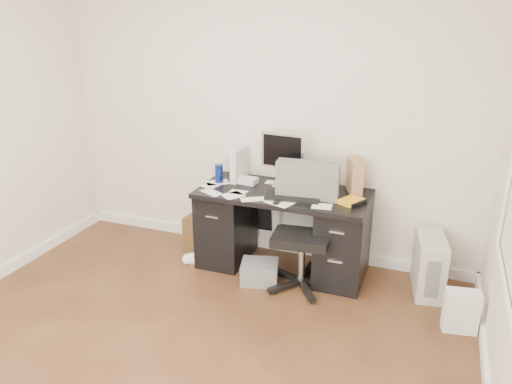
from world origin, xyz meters
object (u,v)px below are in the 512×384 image
Objects in this scene: desk at (283,228)px; wicker_basket at (207,232)px; office_chair at (303,229)px; keyboard at (292,198)px; lcd_monitor at (283,160)px; pc_tower at (429,264)px.

wicker_basket is at bearing 171.44° from desk.
wicker_basket is at bearing 155.63° from office_chair.
keyboard is 1.15m from wicker_basket.
desk is 2.95× the size of lcd_monitor.
office_chair is (0.12, -0.08, -0.23)m from keyboard.
wicker_basket is (-0.82, 0.12, -0.23)m from desk.
pc_tower is at bearing 10.29° from office_chair.
desk is 1.41× the size of office_chair.
lcd_monitor reaches higher than keyboard.
desk is at bearing 122.32° from keyboard.
keyboard is at bearing -179.01° from pc_tower.
lcd_monitor is 0.66m from office_chair.
lcd_monitor is at bearing 112.63° from desk.
desk is at bearing -62.31° from lcd_monitor.
office_chair is at bearing -41.79° from keyboard.
lcd_monitor reaches higher than office_chair.
lcd_monitor is 1.46× the size of wicker_basket.
lcd_monitor is 0.40m from keyboard.
keyboard reaches higher than pc_tower.
office_chair is 1.10m from pc_tower.
lcd_monitor reaches higher than desk.
desk is 0.37m from office_chair.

